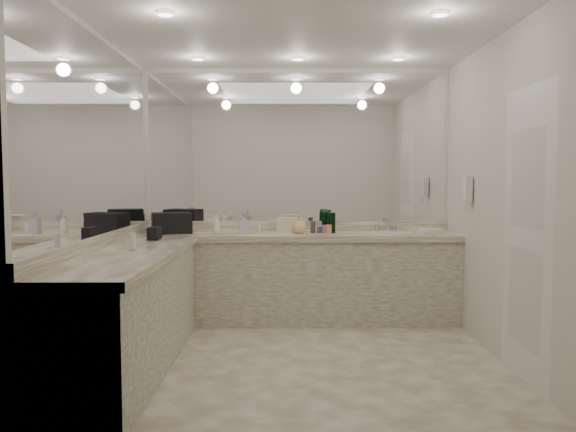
{
  "coord_description": "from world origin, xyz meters",
  "views": [
    {
      "loc": [
        -0.12,
        -4.45,
        1.45
      ],
      "look_at": [
        -0.1,
        0.4,
        1.13
      ],
      "focal_mm": 35.0,
      "sensor_mm": 36.0,
      "label": 1
    }
  ],
  "objects_px": {
    "wall_phone": "(468,189)",
    "black_toiletry_bag": "(172,223)",
    "sink": "(391,233)",
    "soap_bottle_b": "(243,223)",
    "soap_bottle_c": "(300,225)",
    "hand_towel": "(430,231)",
    "cream_cosmetic_case": "(291,225)",
    "soap_bottle_a": "(216,223)"
  },
  "relations": [
    {
      "from": "hand_towel",
      "to": "soap_bottle_b",
      "type": "relative_size",
      "value": 1.13
    },
    {
      "from": "sink",
      "to": "black_toiletry_bag",
      "type": "height_order",
      "value": "black_toiletry_bag"
    },
    {
      "from": "soap_bottle_c",
      "to": "sink",
      "type": "bearing_deg",
      "value": 2.33
    },
    {
      "from": "black_toiletry_bag",
      "to": "soap_bottle_b",
      "type": "relative_size",
      "value": 1.86
    },
    {
      "from": "soap_bottle_c",
      "to": "soap_bottle_a",
      "type": "bearing_deg",
      "value": 178.08
    },
    {
      "from": "black_toiletry_bag",
      "to": "soap_bottle_c",
      "type": "height_order",
      "value": "black_toiletry_bag"
    },
    {
      "from": "soap_bottle_a",
      "to": "soap_bottle_b",
      "type": "bearing_deg",
      "value": -6.39
    },
    {
      "from": "black_toiletry_bag",
      "to": "cream_cosmetic_case",
      "type": "distance_m",
      "value": 1.2
    },
    {
      "from": "hand_towel",
      "to": "soap_bottle_c",
      "type": "xyz_separation_m",
      "value": [
        -1.33,
        -0.05,
        0.07
      ]
    },
    {
      "from": "sink",
      "to": "soap_bottle_c",
      "type": "bearing_deg",
      "value": -177.67
    },
    {
      "from": "sink",
      "to": "hand_towel",
      "type": "relative_size",
      "value": 1.89
    },
    {
      "from": "cream_cosmetic_case",
      "to": "soap_bottle_a",
      "type": "height_order",
      "value": "soap_bottle_a"
    },
    {
      "from": "soap_bottle_c",
      "to": "wall_phone",
      "type": "bearing_deg",
      "value": -16.81
    },
    {
      "from": "black_toiletry_bag",
      "to": "soap_bottle_a",
      "type": "relative_size",
      "value": 1.95
    },
    {
      "from": "wall_phone",
      "to": "black_toiletry_bag",
      "type": "bearing_deg",
      "value": 170.62
    },
    {
      "from": "black_toiletry_bag",
      "to": "hand_towel",
      "type": "bearing_deg",
      "value": 0.92
    },
    {
      "from": "black_toiletry_bag",
      "to": "cream_cosmetic_case",
      "type": "relative_size",
      "value": 1.42
    },
    {
      "from": "sink",
      "to": "soap_bottle_c",
      "type": "relative_size",
      "value": 2.46
    },
    {
      "from": "black_toiletry_bag",
      "to": "soap_bottle_b",
      "type": "xyz_separation_m",
      "value": [
        0.72,
        -0.01,
        -0.01
      ]
    },
    {
      "from": "soap_bottle_b",
      "to": "soap_bottle_c",
      "type": "distance_m",
      "value": 0.57
    },
    {
      "from": "wall_phone",
      "to": "cream_cosmetic_case",
      "type": "relative_size",
      "value": 0.89
    },
    {
      "from": "black_toiletry_bag",
      "to": "hand_towel",
      "type": "distance_m",
      "value": 2.62
    },
    {
      "from": "wall_phone",
      "to": "sink",
      "type": "bearing_deg",
      "value": 140.43
    },
    {
      "from": "sink",
      "to": "soap_bottle_c",
      "type": "xyz_separation_m",
      "value": [
        -0.93,
        -0.04,
        0.09
      ]
    },
    {
      "from": "sink",
      "to": "soap_bottle_b",
      "type": "height_order",
      "value": "soap_bottle_b"
    },
    {
      "from": "wall_phone",
      "to": "hand_towel",
      "type": "bearing_deg",
      "value": 111.95
    },
    {
      "from": "sink",
      "to": "cream_cosmetic_case",
      "type": "xyz_separation_m",
      "value": [
        -1.02,
        0.09,
        0.08
      ]
    },
    {
      "from": "sink",
      "to": "cream_cosmetic_case",
      "type": "distance_m",
      "value": 1.03
    },
    {
      "from": "black_toiletry_bag",
      "to": "hand_towel",
      "type": "xyz_separation_m",
      "value": [
        2.61,
        0.04,
        -0.09
      ]
    },
    {
      "from": "soap_bottle_a",
      "to": "soap_bottle_c",
      "type": "bearing_deg",
      "value": -1.92
    },
    {
      "from": "soap_bottle_c",
      "to": "cream_cosmetic_case",
      "type": "bearing_deg",
      "value": 125.64
    },
    {
      "from": "wall_phone",
      "to": "soap_bottle_b",
      "type": "bearing_deg",
      "value": 167.65
    },
    {
      "from": "hand_towel",
      "to": "soap_bottle_a",
      "type": "height_order",
      "value": "soap_bottle_a"
    },
    {
      "from": "sink",
      "to": "soap_bottle_b",
      "type": "xyz_separation_m",
      "value": [
        -1.49,
        -0.04,
        0.11
      ]
    },
    {
      "from": "black_toiletry_bag",
      "to": "hand_towel",
      "type": "relative_size",
      "value": 1.64
    },
    {
      "from": "black_toiletry_bag",
      "to": "soap_bottle_a",
      "type": "bearing_deg",
      "value": 3.25
    },
    {
      "from": "sink",
      "to": "soap_bottle_c",
      "type": "distance_m",
      "value": 0.93
    },
    {
      "from": "hand_towel",
      "to": "soap_bottle_c",
      "type": "height_order",
      "value": "soap_bottle_c"
    },
    {
      "from": "cream_cosmetic_case",
      "to": "hand_towel",
      "type": "distance_m",
      "value": 1.42
    },
    {
      "from": "hand_towel",
      "to": "soap_bottle_c",
      "type": "distance_m",
      "value": 1.33
    },
    {
      "from": "black_toiletry_bag",
      "to": "soap_bottle_a",
      "type": "xyz_separation_m",
      "value": [
        0.44,
        0.03,
        -0.01
      ]
    },
    {
      "from": "wall_phone",
      "to": "cream_cosmetic_case",
      "type": "height_order",
      "value": "wall_phone"
    }
  ]
}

